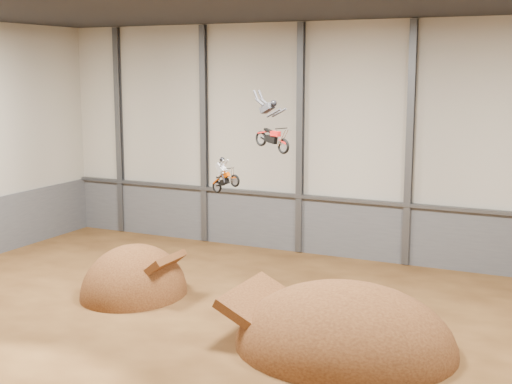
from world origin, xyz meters
TOP-DOWN VIEW (x-y plane):
  - floor at (0.00, 0.00)m, footprint 40.00×40.00m
  - back_wall at (0.00, 15.00)m, footprint 40.00×0.10m
  - lower_band_back at (0.00, 14.90)m, footprint 39.80×0.18m
  - steel_rail at (0.00, 14.75)m, footprint 39.80×0.35m
  - steel_column_0 at (-16.67, 14.80)m, footprint 0.40×0.36m
  - steel_column_1 at (-10.00, 14.80)m, footprint 0.40×0.36m
  - steel_column_2 at (-3.33, 14.80)m, footprint 0.40×0.36m
  - steel_column_3 at (3.33, 14.80)m, footprint 0.40×0.36m
  - takeoff_ramp at (-7.67, 3.42)m, footprint 5.10×5.89m
  - landing_ramp at (4.13, 1.34)m, footprint 9.15×8.10m
  - fmx_rider_a at (-2.55, 3.85)m, footprint 2.40×1.37m
  - fmx_rider_b at (-0.61, 4.51)m, footprint 3.36×2.06m

SIDE VIEW (x-z plane):
  - floor at x=0.00m, z-range 0.00..0.00m
  - takeoff_ramp at x=-7.67m, z-range -2.55..2.55m
  - landing_ramp at x=4.13m, z-range -2.64..2.64m
  - lower_band_back at x=0.00m, z-range 0.00..3.50m
  - steel_rail at x=0.00m, z-range 3.45..3.65m
  - fmx_rider_a at x=-2.55m, z-range 5.42..7.61m
  - back_wall at x=0.00m, z-range 0.00..14.00m
  - steel_column_0 at x=-16.67m, z-range 0.05..13.95m
  - steel_column_1 at x=-10.00m, z-range 0.05..13.95m
  - steel_column_2 at x=-3.33m, z-range 0.05..13.95m
  - steel_column_3 at x=3.33m, z-range 0.05..13.95m
  - fmx_rider_b at x=-0.61m, z-range 7.38..10.32m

